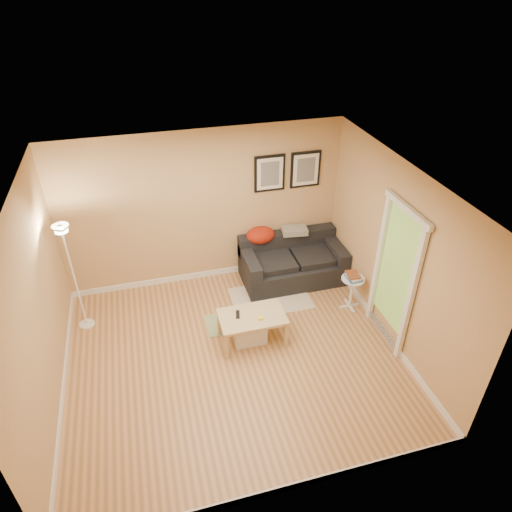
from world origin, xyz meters
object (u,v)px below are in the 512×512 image
at_px(coffee_table, 252,328).
at_px(storage_bin, 249,332).
at_px(sofa, 293,261).
at_px(book_stack, 353,276).
at_px(side_table, 351,293).
at_px(floor_lamp, 75,281).

bearing_deg(coffee_table, storage_bin, 154.29).
distance_m(sofa, book_stack, 1.16).
bearing_deg(side_table, floor_lamp, 170.86).
distance_m(coffee_table, floor_lamp, 2.59).
bearing_deg(floor_lamp, storage_bin, -22.62).
xyz_separation_m(storage_bin, floor_lamp, (-2.29, 0.95, 0.68)).
bearing_deg(side_table, storage_bin, -169.93).
xyz_separation_m(coffee_table, storage_bin, (-0.04, 0.02, -0.09)).
height_order(coffee_table, floor_lamp, floor_lamp).
bearing_deg(floor_lamp, coffee_table, -22.69).
xyz_separation_m(coffee_table, floor_lamp, (-2.33, 0.97, 0.59)).
relative_size(side_table, floor_lamp, 0.32).
distance_m(sofa, coffee_table, 1.66).
height_order(storage_bin, side_table, side_table).
xyz_separation_m(coffee_table, book_stack, (1.68, 0.33, 0.36)).
relative_size(coffee_table, floor_lamp, 0.53).
distance_m(coffee_table, book_stack, 1.76).
bearing_deg(book_stack, side_table, -20.74).
xyz_separation_m(storage_bin, book_stack, (1.73, 0.31, 0.45)).
distance_m(sofa, side_table, 1.15).
xyz_separation_m(coffee_table, side_table, (1.69, 0.33, 0.04)).
distance_m(storage_bin, floor_lamp, 2.57).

